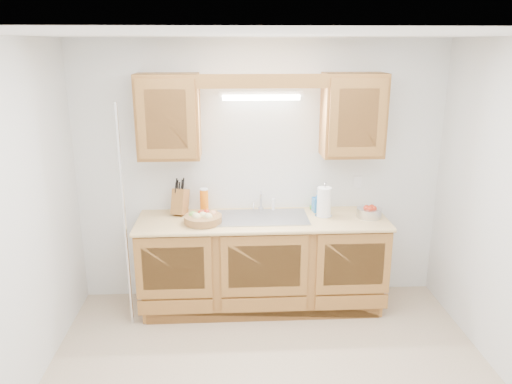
{
  "coord_description": "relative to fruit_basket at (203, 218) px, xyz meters",
  "views": [
    {
      "loc": [
        -0.29,
        -3.14,
        2.44
      ],
      "look_at": [
        -0.08,
        0.85,
        1.26
      ],
      "focal_mm": 35.0,
      "sensor_mm": 36.0,
      "label": 1
    }
  ],
  "objects": [
    {
      "name": "sink",
      "position": [
        0.54,
        0.11,
        -0.12
      ],
      "size": [
        0.84,
        0.46,
        0.36
      ],
      "color": "#9E9EA3",
      "rests_on": "countertop"
    },
    {
      "name": "upper_cabinet_right",
      "position": [
        1.37,
        0.24,
        0.88
      ],
      "size": [
        0.55,
        0.33,
        0.75
      ],
      "primitive_type": "cube",
      "color": "#A2652F",
      "rests_on": "room"
    },
    {
      "name": "sponge",
      "position": [
        1.08,
        0.34,
        -0.04
      ],
      "size": [
        0.13,
        0.09,
        0.02
      ],
      "rotation": [
        0.0,
        0.0,
        -0.15
      ],
      "color": "#CC333F",
      "rests_on": "countertop"
    },
    {
      "name": "fluorescent_fixture",
      "position": [
        0.54,
        0.32,
        1.05
      ],
      "size": [
        0.76,
        0.08,
        0.08
      ],
      "color": "white",
      "rests_on": "room"
    },
    {
      "name": "apple_bowl",
      "position": [
        1.53,
        0.07,
        0.0
      ],
      "size": [
        0.29,
        0.29,
        0.12
      ],
      "rotation": [
        0.0,
        0.0,
        0.34
      ],
      "color": "silver",
      "rests_on": "countertop"
    },
    {
      "name": "wire_shelf_pole",
      "position": [
        -0.66,
        -0.16,
        0.05
      ],
      "size": [
        0.03,
        0.03,
        2.0
      ],
      "primitive_type": "cylinder",
      "color": "silver",
      "rests_on": "ground"
    },
    {
      "name": "fruit_basket",
      "position": [
        0.0,
        0.0,
        0.0
      ],
      "size": [
        0.44,
        0.44,
        0.11
      ],
      "rotation": [
        0.0,
        0.0,
        -0.4
      ],
      "color": "olive",
      "rests_on": "countertop"
    },
    {
      "name": "room",
      "position": [
        0.54,
        -1.1,
        0.3
      ],
      "size": [
        3.52,
        3.5,
        2.5
      ],
      "color": "#C1AA8B",
      "rests_on": "ground"
    },
    {
      "name": "upper_cabinet_left",
      "position": [
        -0.29,
        0.24,
        0.88
      ],
      "size": [
        0.55,
        0.33,
        0.75
      ],
      "primitive_type": "cube",
      "color": "#A2652F",
      "rests_on": "room"
    },
    {
      "name": "outlet_plate",
      "position": [
        1.49,
        0.39,
        0.2
      ],
      "size": [
        0.08,
        0.01,
        0.12
      ],
      "primitive_type": "cube",
      "color": "white",
      "rests_on": "room"
    },
    {
      "name": "valance",
      "position": [
        0.54,
        0.09,
        1.19
      ],
      "size": [
        2.2,
        0.05,
        0.12
      ],
      "primitive_type": "cube",
      "color": "#A2652F",
      "rests_on": "room"
    },
    {
      "name": "soap_bottle",
      "position": [
        1.08,
        0.26,
        0.06
      ],
      "size": [
        0.11,
        0.11,
        0.21
      ],
      "primitive_type": "imported",
      "rotation": [
        0.0,
        0.0,
        0.16
      ],
      "color": "#2674C0",
      "rests_on": "countertop"
    },
    {
      "name": "orange_canister",
      "position": [
        0.0,
        0.28,
        0.07
      ],
      "size": [
        0.08,
        0.08,
        0.24
      ],
      "rotation": [
        0.0,
        0.0,
        -0.04
      ],
      "color": "orange",
      "rests_on": "countertop"
    },
    {
      "name": "knife_block",
      "position": [
        -0.23,
        0.27,
        0.08
      ],
      "size": [
        0.18,
        0.23,
        0.35
      ],
      "rotation": [
        0.0,
        0.0,
        -0.34
      ],
      "color": "#A2652F",
      "rests_on": "countertop"
    },
    {
      "name": "countertop",
      "position": [
        0.54,
        0.09,
        -0.07
      ],
      "size": [
        2.3,
        0.63,
        0.04
      ],
      "primitive_type": "cube",
      "color": "tan",
      "rests_on": "base_cabinets"
    },
    {
      "name": "paper_towel",
      "position": [
        1.11,
        0.12,
        0.09
      ],
      "size": [
        0.17,
        0.17,
        0.33
      ],
      "rotation": [
        0.0,
        0.0,
        0.43
      ],
      "color": "silver",
      "rests_on": "countertop"
    },
    {
      "name": "base_cabinets",
      "position": [
        0.54,
        0.1,
        -0.51
      ],
      "size": [
        2.2,
        0.6,
        0.86
      ],
      "primitive_type": "cube",
      "color": "#A2652F",
      "rests_on": "ground"
    }
  ]
}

